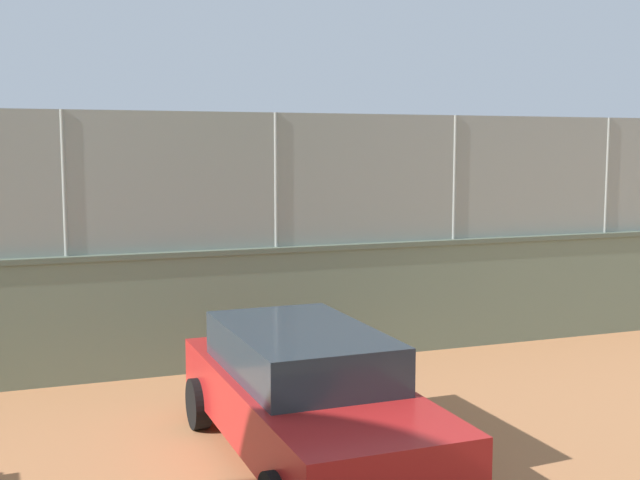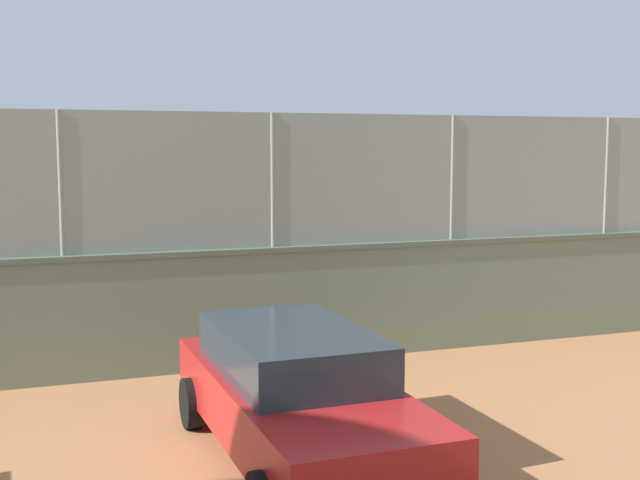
{
  "view_description": "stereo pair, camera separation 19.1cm",
  "coord_description": "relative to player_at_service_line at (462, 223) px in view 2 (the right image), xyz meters",
  "views": [
    {
      "loc": [
        7.41,
        22.83,
        3.41
      ],
      "look_at": [
        0.98,
        6.2,
        1.38
      ],
      "focal_mm": 45.9,
      "sensor_mm": 36.0,
      "label": 1
    },
    {
      "loc": [
        7.23,
        22.9,
        3.41
      ],
      "look_at": [
        0.98,
        6.2,
        1.38
      ],
      "focal_mm": 45.9,
      "sensor_mm": 36.0,
      "label": 2
    }
  ],
  "objects": [
    {
      "name": "player_at_service_line",
      "position": [
        0.0,
        0.0,
        0.0
      ],
      "size": [
        0.8,
        1.29,
        1.71
      ],
      "color": "#591919",
      "rests_on": "ground_plane"
    },
    {
      "name": "player_crossing_court",
      "position": [
        11.67,
        -0.26,
        -0.01
      ],
      "size": [
        0.72,
        0.84,
        1.71
      ],
      "color": "#591919",
      "rests_on": "ground_plane"
    },
    {
      "name": "perimeter_wall",
      "position": [
        6.34,
        10.43,
        -0.08
      ],
      "size": [
        32.06,
        0.84,
        1.86
      ],
      "color": "slate",
      "rests_on": "ground_plane"
    },
    {
      "name": "player_near_wall_returning",
      "position": [
        10.13,
        8.06,
        -0.07
      ],
      "size": [
        1.0,
        0.91,
        1.6
      ],
      "color": "navy",
      "rests_on": "ground_plane"
    },
    {
      "name": "fence_panel_on_wall",
      "position": [
        6.34,
        10.43,
        1.88
      ],
      "size": [
        31.48,
        0.52,
        2.08
      ],
      "color": "gray",
      "rests_on": "perimeter_wall"
    },
    {
      "name": "parked_car_red",
      "position": [
        10.47,
        14.41,
        -0.25
      ],
      "size": [
        1.9,
        4.52,
        1.45
      ],
      "color": "red",
      "rests_on": "ground_plane"
    },
    {
      "name": "sports_ball",
      "position": [
        -0.48,
        1.67,
        0.46
      ],
      "size": [
        0.13,
        0.13,
        0.13
      ],
      "primitive_type": "sphere",
      "color": "orange"
    },
    {
      "name": "ground_plane",
      "position": [
        6.01,
        -0.37,
        -1.02
      ],
      "size": [
        260.0,
        260.0,
        0.0
      ],
      "primitive_type": "plane",
      "color": "#B27247"
    }
  ]
}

